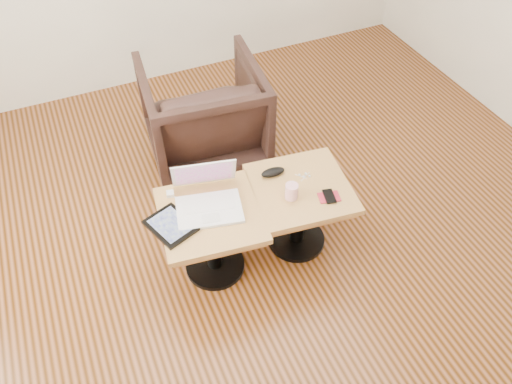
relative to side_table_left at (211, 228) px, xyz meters
name	(u,v)px	position (x,y,z in m)	size (l,w,h in m)	color
room_shell	(297,65)	(0.46, -0.04, 0.97)	(4.52, 4.52, 2.71)	#3F1F07
side_table_left	(211,228)	(0.00, 0.00, 0.00)	(0.63, 0.63, 0.51)	black
side_table_right	(300,201)	(0.56, -0.02, 0.00)	(0.62, 0.62, 0.51)	black
laptop	(208,198)	(0.01, 0.07, 0.18)	(0.43, 0.41, 0.24)	white
tablet	(171,225)	(-0.23, -0.01, 0.14)	(0.28, 0.31, 0.02)	black
charging_adapter	(170,194)	(-0.16, 0.22, 0.14)	(0.04, 0.04, 0.02)	white
glasses_case	(273,172)	(0.45, 0.13, 0.15)	(0.15, 0.06, 0.05)	black
striped_cup	(292,191)	(0.47, -0.07, 0.17)	(0.07, 0.07, 0.10)	#E76584
earbuds_tangle	(304,176)	(0.61, 0.05, 0.13)	(0.08, 0.05, 0.02)	white
phone_on_sleeve	(329,197)	(0.66, -0.16, 0.13)	(0.14, 0.12, 0.01)	#A92338
armchair	(204,113)	(0.32, 1.03, 0.00)	(0.81, 0.83, 0.76)	black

